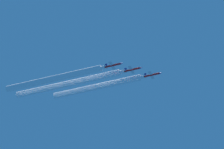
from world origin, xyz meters
TOP-DOWN VIEW (x-y plane):
  - jet_lead at (-10.41, 9.49)m, footprint 8.47×12.33m
  - jet_second_echelon at (0.42, 0.04)m, footprint 8.47×12.33m
  - jet_third_echelon at (11.08, -8.94)m, footprint 8.47×12.33m
  - smoke_trail_lead at (-10.41, -27.18)m, footprint 3.94×62.12m
  - smoke_trail_second_echelon at (0.42, -42.88)m, footprint 3.94×74.63m
  - smoke_trail_third_echelon at (11.08, -48.30)m, footprint 3.94×67.49m

SIDE VIEW (x-z plane):
  - smoke_trail_third_echelon at x=11.08m, z-range 247.97..251.91m
  - jet_third_echelon at x=11.08m, z-range 248.48..251.45m
  - smoke_trail_second_echelon at x=0.42m, z-range 249.81..253.75m
  - jet_second_echelon at x=0.42m, z-range 250.33..253.29m
  - smoke_trail_lead at x=-10.41m, z-range 250.75..254.69m
  - jet_lead at x=-10.41m, z-range 251.27..254.23m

